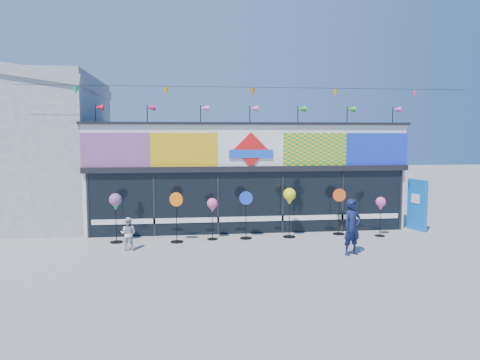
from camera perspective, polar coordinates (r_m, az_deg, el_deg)
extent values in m
plane|color=gray|center=(14.14, 3.31, -9.38)|extent=(80.00, 80.00, 0.00)
cube|color=white|center=(19.67, 0.21, 0.75)|extent=(12.00, 5.00, 4.00)
cube|color=black|center=(17.24, 1.28, -2.77)|extent=(11.60, 0.12, 2.30)
cube|color=black|center=(17.07, 1.31, 1.37)|extent=(12.00, 0.30, 0.20)
cube|color=white|center=(17.31, 1.29, -4.75)|extent=(11.40, 0.10, 0.18)
cube|color=black|center=(19.60, 0.21, 6.73)|extent=(12.20, 5.20, 0.10)
cube|color=black|center=(17.38, -18.03, -2.97)|extent=(0.08, 0.14, 2.30)
cube|color=black|center=(17.09, -10.42, -2.93)|extent=(0.08, 0.14, 2.30)
cube|color=black|center=(17.10, -2.70, -2.84)|extent=(0.08, 0.14, 2.30)
cube|color=black|center=(17.44, 5.19, -2.69)|extent=(0.08, 0.14, 2.30)
cube|color=black|center=(18.07, 12.35, -2.51)|extent=(0.08, 0.14, 2.30)
cube|color=black|center=(18.95, 18.93, -2.31)|extent=(0.08, 0.14, 2.30)
cube|color=red|center=(17.03, -14.92, 3.54)|extent=(2.40, 0.08, 1.20)
cube|color=gold|center=(16.87, -6.80, 3.67)|extent=(2.40, 0.08, 1.20)
cube|color=white|center=(17.05, 1.31, 3.72)|extent=(2.40, 0.08, 1.20)
cube|color=yellow|center=(17.56, 9.10, 3.71)|extent=(2.40, 0.08, 1.20)
cube|color=#1730CA|center=(18.37, 16.32, 3.63)|extent=(2.40, 0.08, 1.20)
cube|color=red|center=(16.99, 1.34, 3.72)|extent=(1.27, 0.06, 1.27)
cube|color=blue|center=(16.98, 1.34, 3.21)|extent=(1.60, 0.05, 0.30)
cube|color=orange|center=(17.21, -12.44, -3.42)|extent=(0.78, 0.03, 0.78)
cube|color=#179618|center=(17.10, -8.53, -2.70)|extent=(0.92, 0.03, 0.92)
cube|color=orange|center=(17.06, -4.60, -1.45)|extent=(0.78, 0.03, 0.78)
cube|color=#17962E|center=(17.22, -0.68, -2.99)|extent=(0.92, 0.03, 0.92)
cube|color=#D91441|center=(17.35, 3.19, -2.17)|extent=(0.78, 0.03, 0.78)
cube|color=green|center=(17.58, 6.96, -1.62)|extent=(0.92, 0.03, 0.92)
cube|color=#D0F014|center=(17.95, 10.60, -2.73)|extent=(0.78, 0.03, 0.78)
cube|color=#EFA30C|center=(18.30, 14.12, -1.88)|extent=(0.92, 0.03, 0.92)
cylinder|color=black|center=(17.38, -17.22, 7.63)|extent=(0.03, 0.03, 0.70)
cone|color=red|center=(17.36, -16.79, 8.47)|extent=(0.30, 0.22, 0.22)
cylinder|color=black|center=(17.15, -11.24, 7.81)|extent=(0.03, 0.03, 0.70)
cone|color=#CB1340|center=(17.16, -10.79, 8.65)|extent=(0.30, 0.22, 0.22)
cylinder|color=black|center=(17.12, -4.83, 7.90)|extent=(0.03, 0.03, 0.70)
cone|color=#FA53D3|center=(17.14, -4.36, 8.73)|extent=(0.30, 0.22, 0.22)
cylinder|color=black|center=(17.28, 1.20, 7.89)|extent=(0.03, 0.03, 0.70)
cone|color=#F551A0|center=(17.32, 1.67, 8.71)|extent=(0.30, 0.22, 0.22)
cylinder|color=black|center=(17.63, 7.06, 7.80)|extent=(0.03, 0.03, 0.70)
cone|color=green|center=(17.68, 7.51, 8.60)|extent=(0.30, 0.22, 0.22)
cylinder|color=black|center=(18.18, 12.93, 7.64)|extent=(0.03, 0.03, 0.70)
cone|color=green|center=(18.24, 13.36, 8.41)|extent=(0.30, 0.22, 0.22)
cylinder|color=black|center=(18.87, 18.12, 7.42)|extent=(0.03, 0.03, 0.70)
cone|color=#D0459D|center=(18.94, 18.53, 8.16)|extent=(0.30, 0.22, 0.22)
cylinder|color=black|center=(16.71, 1.53, 11.24)|extent=(16.00, 0.01, 0.01)
cone|color=#1BB55D|center=(16.88, -19.39, 10.26)|extent=(0.20, 0.20, 0.28)
cone|color=gold|center=(16.52, -9.00, 10.61)|extent=(0.20, 0.20, 0.28)
cone|color=orange|center=(16.69, 1.53, 10.62)|extent=(0.20, 0.20, 0.28)
cone|color=yellow|center=(17.39, 11.52, 10.31)|extent=(0.20, 0.20, 0.28)
cone|color=#ED4F7A|center=(18.55, 20.47, 9.77)|extent=(0.20, 0.20, 0.28)
cube|color=blue|center=(19.07, 20.79, -2.86)|extent=(0.34, 0.98, 1.95)
cube|color=white|center=(19.00, 20.61, -2.14)|extent=(0.13, 0.44, 0.34)
cylinder|color=black|center=(16.51, -14.82, -7.32)|extent=(0.43, 0.43, 0.03)
cylinder|color=black|center=(16.37, -14.88, -4.91)|extent=(0.03, 0.03, 1.38)
sphere|color=#18A25A|center=(16.26, -14.94, -2.32)|extent=(0.43, 0.43, 0.43)
cone|color=#18A25A|center=(16.30, -14.92, -3.25)|extent=(0.21, 0.21, 0.19)
cylinder|color=black|center=(16.16, -7.71, -7.47)|extent=(0.44, 0.44, 0.03)
cylinder|color=black|center=(16.01, -7.74, -4.94)|extent=(0.03, 0.03, 1.42)
cylinder|color=orange|center=(15.90, -7.78, -2.35)|extent=(0.45, 0.24, 0.48)
cylinder|color=black|center=(16.46, -3.37, -7.20)|extent=(0.37, 0.37, 0.03)
cylinder|color=black|center=(16.34, -3.38, -5.10)|extent=(0.02, 0.02, 1.20)
sphere|color=#FA538E|center=(16.23, -3.40, -2.86)|extent=(0.37, 0.37, 0.37)
cone|color=#FA538E|center=(16.27, -3.39, -3.66)|extent=(0.18, 0.18, 0.17)
cylinder|color=black|center=(16.56, 0.73, -7.10)|extent=(0.43, 0.43, 0.03)
cylinder|color=black|center=(16.42, 0.74, -4.68)|extent=(0.03, 0.03, 1.39)
cylinder|color=#1739C9|center=(16.31, 0.74, -2.21)|extent=(0.46, 0.19, 0.47)
cylinder|color=black|center=(16.87, 6.01, -6.89)|extent=(0.45, 0.45, 0.03)
cylinder|color=black|center=(16.73, 6.04, -4.40)|extent=(0.03, 0.03, 1.45)
sphere|color=#F9FF15|center=(16.61, 6.06, -1.74)|extent=(0.45, 0.45, 0.45)
cone|color=#F9FF15|center=(16.65, 6.05, -2.70)|extent=(0.22, 0.22, 0.20)
cylinder|color=black|center=(17.64, 11.93, -6.44)|extent=(0.43, 0.43, 0.03)
cylinder|color=black|center=(17.51, 11.97, -4.15)|extent=(0.03, 0.03, 1.40)
cylinder|color=#ED4C16|center=(17.40, 12.02, -1.81)|extent=(0.47, 0.11, 0.47)
cylinder|color=black|center=(17.69, 16.67, -6.53)|extent=(0.36, 0.36, 0.03)
cylinder|color=black|center=(17.58, 16.72, -4.61)|extent=(0.02, 0.02, 1.17)
sphere|color=#E84D9F|center=(17.48, 16.78, -2.57)|extent=(0.36, 0.36, 0.36)
cone|color=#E84D9F|center=(17.51, 16.76, -3.30)|extent=(0.18, 0.18, 0.16)
imported|color=#12173A|center=(14.62, 13.52, -5.61)|extent=(0.73, 0.62, 1.70)
imported|color=silver|center=(15.28, -13.47, -6.38)|extent=(0.56, 0.40, 1.05)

